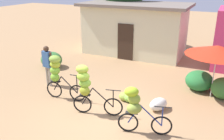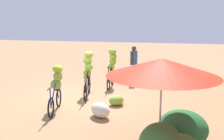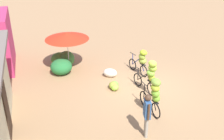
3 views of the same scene
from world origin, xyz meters
The scene contains 12 objects.
ground_plane centered at (0.00, 0.00, 0.00)m, with size 60.00×60.00×0.00m, color #A17A52.
building_low centered at (-1.50, 7.43, 1.50)m, with size 6.16×3.41×2.96m.
hedge_bush_front_left centered at (-4.42, 3.20, 0.40)m, with size 1.11×0.99×0.80m, color #397637.
hedge_bush_front_right centered at (2.73, 3.56, 0.40)m, with size 1.09×1.11×0.80m, color #257236.
hedge_bush_mid centered at (3.66, 3.14, 0.41)m, with size 0.92×0.85×0.83m, color #377131.
market_umbrella centered at (3.24, 3.09, 1.86)m, with size 2.27×2.27×2.04m.
bicycle_leftmost centered at (-1.97, 0.53, 1.02)m, with size 1.61×0.45×1.69m.
bicycle_near_pile centered at (-0.41, 0.01, 1.03)m, with size 1.65×0.59×1.71m.
bicycle_center_loaded centered at (1.43, -0.33, 0.85)m, with size 1.54×0.61×1.44m.
banana_pile_on_ground centered at (0.44, 1.41, 0.16)m, with size 0.75×0.61×0.34m.
produce_sack centered at (1.68, 1.23, 0.22)m, with size 0.70×0.44×0.44m, color silver.
person_vendor centered at (-3.07, 1.30, 1.07)m, with size 0.57×0.28×1.73m.
Camera 1 is at (3.43, -6.23, 4.29)m, focal length 39.34 mm.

